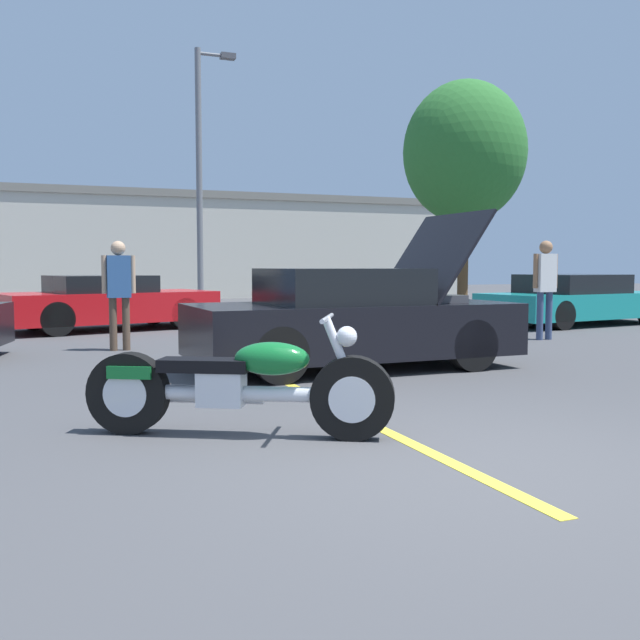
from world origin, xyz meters
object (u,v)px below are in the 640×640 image
Objects in this scene: motorcycle at (238,386)px; spectator_near_motorcycle at (119,285)px; show_car_hood_open at (353,320)px; tree_background at (465,153)px; spectator_midground at (545,280)px; parked_car_right_row at (576,301)px; light_pole at (202,168)px; spectator_by_show_car at (434,279)px; parked_car_mid_right_row at (107,303)px.

motorcycle is 6.30m from spectator_near_motorcycle.
tree_background is at bearing 49.67° from show_car_hood_open.
parked_car_right_row is at bearing 41.08° from spectator_midground.
spectator_near_motorcycle is (-10.69, -6.87, -3.67)m from tree_background.
tree_background is 13.47m from show_car_hood_open.
tree_background reaches higher than spectator_midground.
spectator_midground is (4.06, -10.56, -3.15)m from light_pole.
light_pole is at bearing 122.30° from parked_car_right_row.
motorcycle is at bearing -143.78° from spectator_midground.
light_pole is 1.13× the size of tree_background.
spectator_by_show_car is at bearing 13.80° from spectator_near_motorcycle.
parked_car_right_row is at bearing -3.19° from spectator_by_show_car.
spectator_midground is at bearing 22.16° from show_car_hood_open.
tree_background is at bearing 77.06° from parked_car_right_row.
spectator_midground is at bearing 64.08° from motorcycle.
tree_background is 3.04× the size of motorcycle.
motorcycle is at bearing -128.79° from spectator_by_show_car.
parked_car_right_row is (6.93, -8.05, -3.68)m from light_pole.
spectator_midground reaches higher than parked_car_right_row.
spectator_near_motorcycle is 6.85m from spectator_by_show_car.
spectator_midground is at bearing -74.81° from spectator_by_show_car.
show_car_hood_open is (-8.03, -10.03, -4.07)m from tree_background.
show_car_hood_open reaches higher than motorcycle.
show_car_hood_open reaches higher than parked_car_right_row.
parked_car_mid_right_row is 0.96× the size of parked_car_right_row.
spectator_by_show_car is (3.32, -7.85, -3.17)m from light_pole.
spectator_near_motorcycle is 0.96× the size of spectator_midground.
tree_background is 6.86m from parked_car_right_row.
light_pole is 9.10m from spectator_by_show_car.
parked_car_right_row is at bearing 29.49° from show_car_hood_open.
light_pole is 7.40m from parked_car_mid_right_row.
tree_background reaches higher than spectator_near_motorcycle.
parked_car_mid_right_row is at bearing 118.88° from motorcycle.
show_car_hood_open is 2.41× the size of spectator_by_show_car.
light_pole reaches higher than spectator_near_motorcycle.
spectator_by_show_car is (3.99, 4.79, 0.42)m from show_car_hood_open.
spectator_by_show_car is at bearing 105.19° from spectator_midground.
parked_car_mid_right_row is at bearing -164.39° from tree_background.
light_pole is 7.83m from tree_background.
parked_car_mid_right_row is 3.95m from spectator_near_motorcycle.
spectator_midground is at bearing -68.99° from light_pole.
motorcycle is 0.48× the size of parked_car_mid_right_row.
parked_car_mid_right_row is (-10.57, -2.95, -4.15)m from tree_background.
light_pole reaches higher than tree_background.
spectator_by_show_car is (6.34, 7.89, 0.66)m from motorcycle.
spectator_midground is (7.08, 5.19, 0.68)m from motorcycle.
show_car_hood_open reaches higher than spectator_midground.
spectator_midground is at bearing -8.28° from spectator_near_motorcycle.
spectator_near_motorcycle is at bearing -109.34° from light_pole.
parked_car_mid_right_row is 6.93m from spectator_by_show_car.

